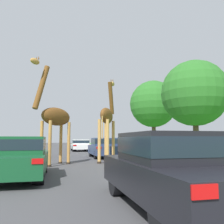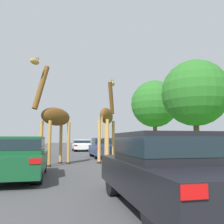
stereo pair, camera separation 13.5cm
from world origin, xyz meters
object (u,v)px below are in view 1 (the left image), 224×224
(car_queue_right, at_px, (22,156))
(car_verge_right, at_px, (28,148))
(giraffe_companion, at_px, (55,117))
(car_queue_left, at_px, (81,145))
(tree_left_edge, at_px, (194,93))
(tree_centre_back, at_px, (153,104))
(car_lead_maroon, at_px, (168,168))
(giraffe_near_road, at_px, (107,119))
(car_far_ahead, at_px, (104,147))

(car_queue_right, relative_size, car_verge_right, 1.14)
(giraffe_companion, xyz_separation_m, car_queue_left, (2.91, 14.59, -1.84))
(tree_left_edge, bearing_deg, giraffe_companion, -172.18)
(giraffe_companion, xyz_separation_m, tree_centre_back, (12.00, 14.61, 3.22))
(giraffe_companion, relative_size, car_verge_right, 1.39)
(car_queue_right, xyz_separation_m, car_queue_left, (3.98, 18.55, -0.06))
(car_lead_maroon, bearing_deg, tree_centre_back, 67.22)
(giraffe_near_road, bearing_deg, car_queue_right, -103.20)
(giraffe_companion, distance_m, car_verge_right, 6.96)
(car_queue_right, bearing_deg, tree_left_edge, 26.85)
(tree_centre_back, bearing_deg, car_queue_left, -179.85)
(car_lead_maroon, relative_size, car_queue_right, 1.00)
(giraffe_near_road, distance_m, tree_left_edge, 6.46)
(car_queue_left, height_order, car_verge_right, car_queue_left)
(car_lead_maroon, distance_m, car_far_ahead, 13.10)
(car_lead_maroon, height_order, tree_left_edge, tree_left_edge)
(tree_centre_back, bearing_deg, tree_left_edge, -101.54)
(car_far_ahead, xyz_separation_m, car_verge_right, (-5.56, 1.90, -0.07))
(car_verge_right, relative_size, tree_left_edge, 0.58)
(giraffe_companion, bearing_deg, car_lead_maroon, 146.61)
(giraffe_near_road, height_order, car_queue_left, giraffe_near_road)
(giraffe_near_road, bearing_deg, car_far_ahead, 108.13)
(giraffe_companion, height_order, car_lead_maroon, giraffe_companion)
(car_far_ahead, bearing_deg, car_lead_maroon, -95.83)
(car_lead_maroon, distance_m, car_verge_right, 15.52)
(car_queue_left, bearing_deg, car_queue_right, -102.11)
(car_lead_maroon, height_order, car_far_ahead, car_lead_maroon)
(giraffe_companion, distance_m, car_lead_maroon, 8.98)
(giraffe_near_road, height_order, car_queue_right, giraffe_near_road)
(giraffe_near_road, distance_m, car_queue_left, 13.65)
(car_lead_maroon, relative_size, tree_left_edge, 0.66)
(car_queue_right, bearing_deg, tree_centre_back, 54.86)
(car_queue_right, relative_size, car_far_ahead, 1.07)
(tree_left_edge, bearing_deg, car_far_ahead, 150.05)
(car_lead_maroon, relative_size, car_queue_left, 1.09)
(giraffe_near_road, distance_m, car_lead_maroon, 9.76)
(car_far_ahead, distance_m, tree_left_edge, 7.51)
(car_verge_right, distance_m, tree_left_edge, 12.91)
(car_queue_right, xyz_separation_m, tree_centre_back, (13.08, 18.58, 5.00))
(giraffe_companion, height_order, car_verge_right, giraffe_companion)
(car_queue_left, bearing_deg, giraffe_near_road, -89.13)
(car_verge_right, height_order, tree_centre_back, tree_centre_back)
(car_lead_maroon, xyz_separation_m, tree_left_edge, (6.98, 9.78, 3.69))
(car_far_ahead, distance_m, tree_centre_back, 14.02)
(giraffe_companion, xyz_separation_m, car_lead_maroon, (2.30, -8.50, -1.74))
(car_far_ahead, bearing_deg, tree_left_edge, -29.95)
(car_queue_right, height_order, car_far_ahead, car_far_ahead)
(giraffe_near_road, distance_m, car_queue_right, 6.79)
(car_queue_right, height_order, tree_left_edge, tree_left_edge)
(tree_centre_back, bearing_deg, car_verge_right, -149.59)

